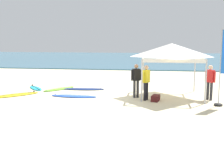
{
  "coord_description": "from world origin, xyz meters",
  "views": [
    {
      "loc": [
        1.95,
        -12.51,
        2.86
      ],
      "look_at": [
        -0.11,
        1.46,
        1.0
      ],
      "focal_mm": 40.75,
      "sensor_mm": 36.0,
      "label": 1
    }
  ],
  "objects_px": {
    "surfboard_navy": "(84,89)",
    "surfboard_yellow": "(15,95)",
    "surfboard_blue": "(74,96)",
    "person_red": "(210,80)",
    "person_yellow": "(146,80)",
    "gear_bag_near_tent": "(156,98)",
    "surfboard_lime": "(59,89)",
    "surfboard_cyan": "(36,88)",
    "canopy_tent": "(171,50)",
    "banner_flag": "(223,71)",
    "person_black": "(136,78)"
  },
  "relations": [
    {
      "from": "surfboard_blue",
      "to": "banner_flag",
      "type": "xyz_separation_m",
      "value": [
        7.04,
        -0.87,
        1.54
      ]
    },
    {
      "from": "surfboard_yellow",
      "to": "banner_flag",
      "type": "bearing_deg",
      "value": -3.81
    },
    {
      "from": "surfboard_lime",
      "to": "surfboard_yellow",
      "type": "bearing_deg",
      "value": -130.48
    },
    {
      "from": "gear_bag_near_tent",
      "to": "canopy_tent",
      "type": "bearing_deg",
      "value": 57.96
    },
    {
      "from": "person_yellow",
      "to": "person_black",
      "type": "relative_size",
      "value": 1.0
    },
    {
      "from": "banner_flag",
      "to": "surfboard_navy",
      "type": "bearing_deg",
      "value": 157.8
    },
    {
      "from": "surfboard_lime",
      "to": "surfboard_navy",
      "type": "relative_size",
      "value": 0.82
    },
    {
      "from": "surfboard_navy",
      "to": "person_black",
      "type": "distance_m",
      "value": 3.76
    },
    {
      "from": "gear_bag_near_tent",
      "to": "surfboard_navy",
      "type": "bearing_deg",
      "value": 150.45
    },
    {
      "from": "canopy_tent",
      "to": "surfboard_cyan",
      "type": "relative_size",
      "value": 1.75
    },
    {
      "from": "surfboard_navy",
      "to": "gear_bag_near_tent",
      "type": "relative_size",
      "value": 4.22
    },
    {
      "from": "surfboard_blue",
      "to": "person_black",
      "type": "height_order",
      "value": "person_black"
    },
    {
      "from": "canopy_tent",
      "to": "surfboard_yellow",
      "type": "bearing_deg",
      "value": -172.46
    },
    {
      "from": "canopy_tent",
      "to": "surfboard_yellow",
      "type": "relative_size",
      "value": 1.34
    },
    {
      "from": "surfboard_navy",
      "to": "surfboard_yellow",
      "type": "bearing_deg",
      "value": -145.37
    },
    {
      "from": "surfboard_lime",
      "to": "surfboard_navy",
      "type": "xyz_separation_m",
      "value": [
        1.47,
        0.19,
        -0.0
      ]
    },
    {
      "from": "surfboard_yellow",
      "to": "canopy_tent",
      "type": "bearing_deg",
      "value": 7.54
    },
    {
      "from": "person_red",
      "to": "banner_flag",
      "type": "height_order",
      "value": "banner_flag"
    },
    {
      "from": "surfboard_blue",
      "to": "person_red",
      "type": "xyz_separation_m",
      "value": [
        6.78,
        0.25,
        0.95
      ]
    },
    {
      "from": "person_red",
      "to": "person_yellow",
      "type": "bearing_deg",
      "value": -170.89
    },
    {
      "from": "surfboard_cyan",
      "to": "person_yellow",
      "type": "relative_size",
      "value": 1.01
    },
    {
      "from": "surfboard_yellow",
      "to": "surfboard_navy",
      "type": "bearing_deg",
      "value": 34.63
    },
    {
      "from": "surfboard_blue",
      "to": "gear_bag_near_tent",
      "type": "xyz_separation_m",
      "value": [
        4.18,
        -0.37,
        0.1
      ]
    },
    {
      "from": "surfboard_lime",
      "to": "gear_bag_near_tent",
      "type": "height_order",
      "value": "gear_bag_near_tent"
    },
    {
      "from": "surfboard_blue",
      "to": "surfboard_yellow",
      "type": "bearing_deg",
      "value": -176.51
    },
    {
      "from": "surfboard_lime",
      "to": "person_black",
      "type": "relative_size",
      "value": 1.22
    },
    {
      "from": "surfboard_navy",
      "to": "surfboard_cyan",
      "type": "distance_m",
      "value": 2.97
    },
    {
      "from": "person_black",
      "to": "banner_flag",
      "type": "xyz_separation_m",
      "value": [
        3.83,
        -1.12,
        0.59
      ]
    },
    {
      "from": "gear_bag_near_tent",
      "to": "surfboard_cyan",
      "type": "bearing_deg",
      "value": 162.85
    },
    {
      "from": "surfboard_yellow",
      "to": "person_black",
      "type": "distance_m",
      "value": 6.45
    },
    {
      "from": "banner_flag",
      "to": "gear_bag_near_tent",
      "type": "relative_size",
      "value": 5.67
    },
    {
      "from": "person_red",
      "to": "person_black",
      "type": "bearing_deg",
      "value": 179.93
    },
    {
      "from": "person_yellow",
      "to": "gear_bag_near_tent",
      "type": "height_order",
      "value": "person_yellow"
    },
    {
      "from": "surfboard_navy",
      "to": "person_yellow",
      "type": "bearing_deg",
      "value": -31.22
    },
    {
      "from": "person_yellow",
      "to": "surfboard_cyan",
      "type": "bearing_deg",
      "value": 162.66
    },
    {
      "from": "surfboard_yellow",
      "to": "banner_flag",
      "type": "xyz_separation_m",
      "value": [
        10.19,
        -0.68,
        1.54
      ]
    },
    {
      "from": "canopy_tent",
      "to": "person_yellow",
      "type": "height_order",
      "value": "canopy_tent"
    },
    {
      "from": "surfboard_cyan",
      "to": "banner_flag",
      "type": "height_order",
      "value": "banner_flag"
    },
    {
      "from": "person_yellow",
      "to": "surfboard_blue",
      "type": "bearing_deg",
      "value": 176.22
    },
    {
      "from": "surfboard_blue",
      "to": "person_red",
      "type": "distance_m",
      "value": 6.85
    },
    {
      "from": "banner_flag",
      "to": "person_yellow",
      "type": "bearing_deg",
      "value": 169.36
    },
    {
      "from": "person_yellow",
      "to": "banner_flag",
      "type": "height_order",
      "value": "banner_flag"
    },
    {
      "from": "surfboard_lime",
      "to": "surfboard_cyan",
      "type": "bearing_deg",
      "value": 178.72
    },
    {
      "from": "banner_flag",
      "to": "surfboard_lime",
      "type": "bearing_deg",
      "value": 162.53
    },
    {
      "from": "surfboard_lime",
      "to": "person_yellow",
      "type": "xyz_separation_m",
      "value": [
        5.17,
        -2.05,
        0.95
      ]
    },
    {
      "from": "banner_flag",
      "to": "person_black",
      "type": "bearing_deg",
      "value": 163.69
    },
    {
      "from": "surfboard_lime",
      "to": "person_yellow",
      "type": "height_order",
      "value": "person_yellow"
    },
    {
      "from": "surfboard_yellow",
      "to": "person_red",
      "type": "relative_size",
      "value": 1.32
    },
    {
      "from": "surfboard_lime",
      "to": "gear_bag_near_tent",
      "type": "distance_m",
      "value": 6.04
    },
    {
      "from": "surfboard_yellow",
      "to": "surfboard_cyan",
      "type": "relative_size",
      "value": 1.31
    }
  ]
}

